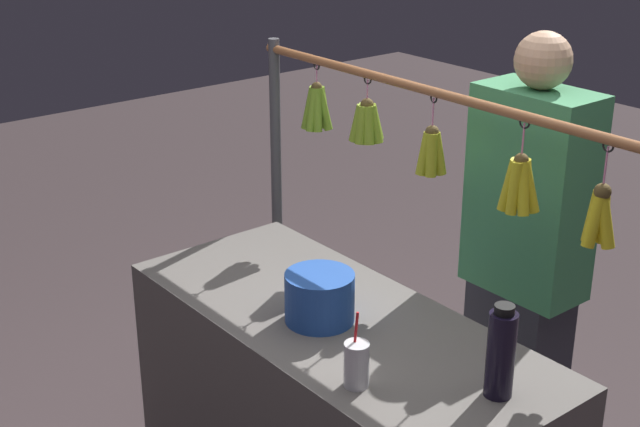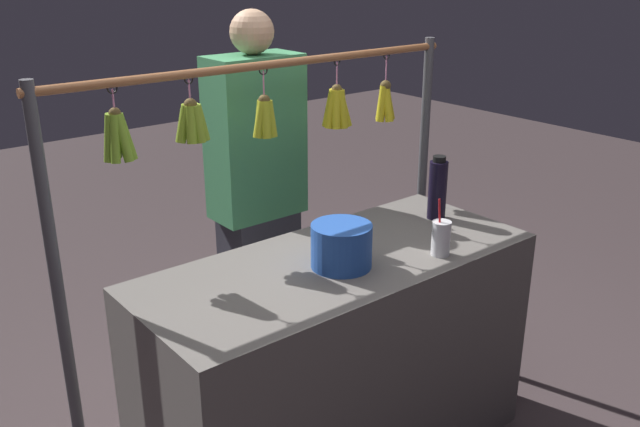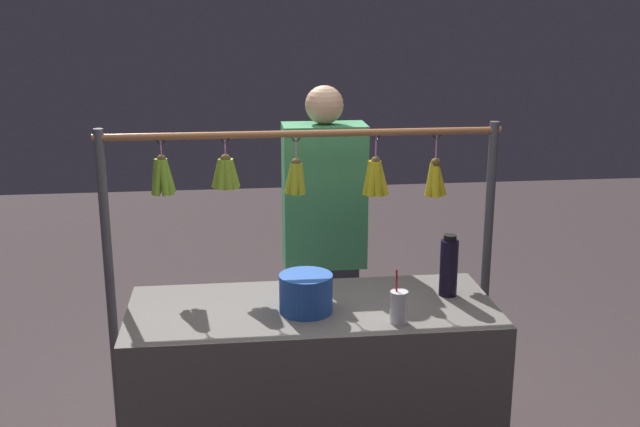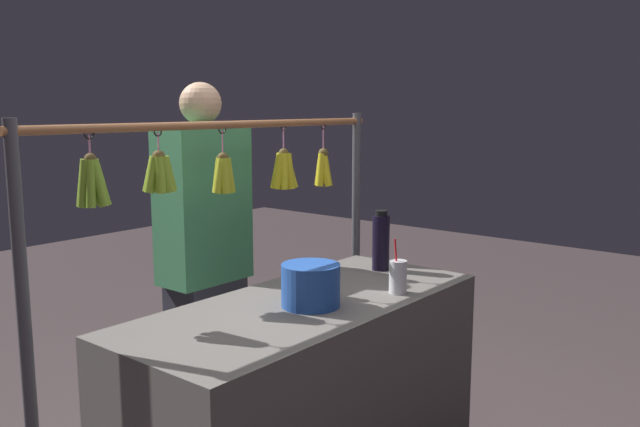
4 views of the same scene
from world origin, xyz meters
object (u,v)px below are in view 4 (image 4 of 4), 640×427
(water_bottle, at_px, (381,242))
(blue_bucket, at_px, (311,285))
(vendor_person, at_px, (205,273))
(drink_cup, at_px, (398,277))

(water_bottle, xyz_separation_m, blue_bucket, (0.64, 0.12, -0.05))
(vendor_person, bearing_deg, blue_bucket, 77.70)
(blue_bucket, height_order, drink_cup, drink_cup)
(water_bottle, xyz_separation_m, vendor_person, (0.47, -0.68, -0.17))
(drink_cup, height_order, vendor_person, vendor_person)
(drink_cup, bearing_deg, vendor_person, -79.02)
(blue_bucket, distance_m, vendor_person, 0.83)
(water_bottle, distance_m, blue_bucket, 0.65)
(blue_bucket, xyz_separation_m, drink_cup, (-0.36, 0.16, -0.01))
(vendor_person, bearing_deg, water_bottle, 124.32)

